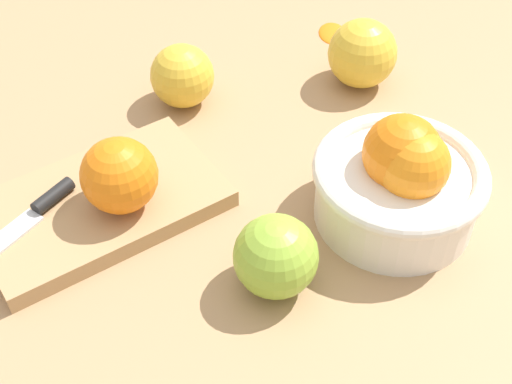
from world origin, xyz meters
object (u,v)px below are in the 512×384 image
Objects in this scene: bowl at (400,181)px; knife at (27,218)px; cutting_board at (99,204)px; apple_front_center at (182,76)px; apple_back_right at (276,256)px; orange_on_board at (119,175)px; apple_front_left at (362,53)px.

bowl is 1.14× the size of knife.
cutting_board is 0.19m from apple_front_center.
apple_back_right is at bearing 125.71° from cutting_board.
apple_front_center is (-0.14, -0.12, 0.03)m from cutting_board.
orange_on_board is 0.50× the size of knife.
orange_on_board is at bearing 137.38° from cutting_board.
apple_front_left is at bearing -165.13° from orange_on_board.
knife is (0.09, -0.02, -0.03)m from orange_on_board.
bowl is at bearing 153.82° from orange_on_board.
apple_front_center is at bearing -95.80° from apple_back_right.
bowl is 0.29m from cutting_board.
apple_front_left is (-0.32, -0.09, -0.02)m from orange_on_board.
apple_front_left is at bearing -135.95° from apple_back_right.
cutting_board is 0.35m from apple_front_left.
cutting_board is 2.91× the size of apple_front_left.
apple_front_center reaches higher than knife.
apple_front_left is at bearing 163.96° from apple_front_center.
apple_front_left reaches higher than apple_back_right.
apple_front_left is (-0.23, -0.22, 0.00)m from apple_back_right.
apple_back_right is 0.93× the size of apple_front_left.
knife is at bearing -10.76° from orange_on_board.
bowl is at bearing -171.15° from apple_back_right.
apple_back_right reaches higher than cutting_board.
cutting_board is at bearing -178.30° from knife.
bowl is 0.14m from apple_back_right.
apple_front_left reaches higher than knife.
apple_front_left is (-0.09, -0.20, -0.01)m from bowl.
knife is 0.24m from apple_back_right.
apple_front_left reaches higher than cutting_board.
orange_on_board reaches higher than knife.
bowl is 2.04× the size of apple_front_left.
orange_on_board is at bearing -56.24° from apple_back_right.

